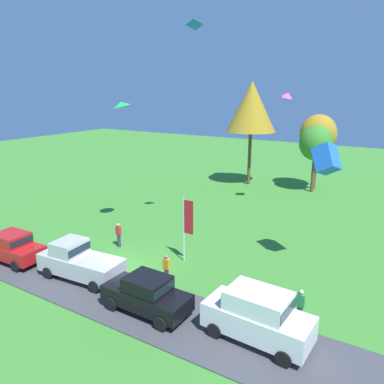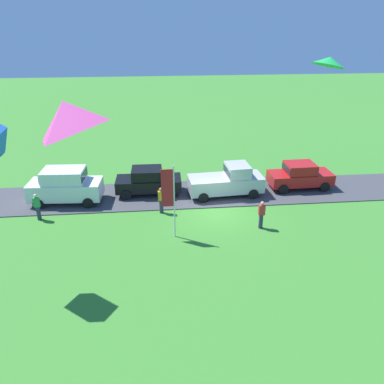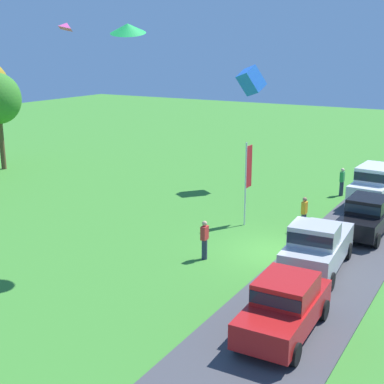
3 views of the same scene
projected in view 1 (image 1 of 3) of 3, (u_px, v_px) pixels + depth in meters
ground_plane at (122, 267)px, 22.80m from camera, size 120.00×120.00×0.00m
pavement_strip at (90, 286)px, 20.60m from camera, size 36.00×4.40×0.06m
car_sedan_by_flagpole at (12, 246)px, 23.30m from camera, size 4.45×2.06×1.84m
car_pickup_near_entrance at (79, 260)px, 21.20m from camera, size 5.13×2.34×2.14m
car_sedan_mid_row at (147, 293)px, 17.93m from camera, size 4.43×2.01×1.84m
car_suv_far_end at (258, 314)px, 15.83m from camera, size 4.70×2.25×2.28m
person_on_lawn at (119, 235)px, 25.53m from camera, size 0.36×0.24×1.71m
person_beside_suv at (166, 269)px, 20.70m from camera, size 0.36×0.24×1.71m
person_watching_sky at (300, 306)px, 17.15m from camera, size 0.36×0.24×1.71m
tree_lone_near at (251, 107)px, 40.40m from camera, size 5.36×5.36×11.33m
tree_far_right at (318, 135)px, 39.13m from camera, size 3.78×3.78×7.98m
tree_right_of_center at (316, 143)px, 38.16m from camera, size 3.33×3.33×7.02m
flag_banner at (187, 221)px, 22.81m from camera, size 0.71×0.08×4.26m
kite_box_high_left at (326, 159)px, 20.77m from camera, size 1.78×1.70×1.99m
kite_delta_mid_center at (121, 104)px, 26.12m from camera, size 1.92×1.90×0.68m
kite_diamond_trailing_tail at (195, 23)px, 24.30m from camera, size 1.13×1.15×0.63m
kite_diamond_low_drifter at (288, 95)px, 30.81m from camera, size 1.09×1.17×0.60m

